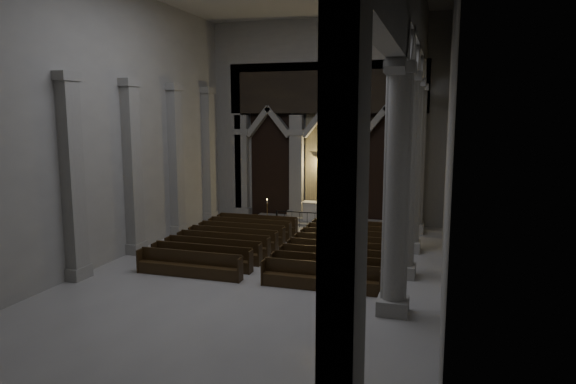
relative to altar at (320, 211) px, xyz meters
The scene contains 11 objects.
room 12.66m from the altar, 89.77° to the right, with size 24.00×24.10×12.00m.
sanctuary_wall 5.99m from the altar, 87.33° to the left, with size 14.00×0.77×12.00m.
right_arcade 12.95m from the altar, 59.17° to the right, with size 1.00×24.00×12.00m.
left_pilasters 10.29m from the altar, 133.31° to the right, with size 0.60×13.00×8.03m.
sanctuary_step 0.63m from the altar, 19.51° to the right, with size 8.50×2.60×0.15m, color gray.
altar is the anchor object (origin of this frame).
altar_rail 1.53m from the altar, 88.40° to the right, with size 4.67×0.09×0.92m.
candle_stand_left 3.24m from the altar, 152.23° to the right, with size 0.26×0.26×1.55m.
candle_stand_right 3.13m from the altar, 24.32° to the right, with size 0.25×0.25×1.51m.
pews 7.68m from the altar, 89.68° to the right, with size 9.91×8.29×1.01m.
worshipper 3.78m from the altar, 77.31° to the right, with size 0.45×0.30×1.24m, color black.
Camera 1 is at (6.88, -18.80, 6.44)m, focal length 32.00 mm.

